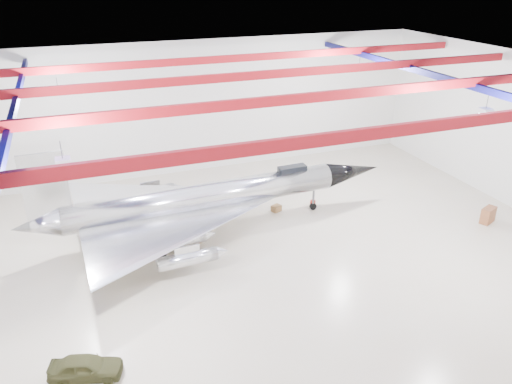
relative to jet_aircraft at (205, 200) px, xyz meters
name	(u,v)px	position (x,y,z in m)	size (l,w,h in m)	color
floor	(257,254)	(2.09, -4.06, -2.26)	(40.00, 40.00, 0.00)	#C3B59B
wall_back	(193,108)	(2.09, 10.94, 3.24)	(40.00, 40.00, 0.00)	silver
ceiling	(257,76)	(2.09, -4.06, 8.74)	(40.00, 40.00, 0.00)	#0A0F38
ceiling_structure	(257,89)	(2.09, -4.06, 8.07)	(39.50, 29.50, 1.08)	maroon
jet_aircraft	(205,200)	(0.00, 0.00, 0.00)	(25.25, 14.95, 6.89)	silver
jeep	(86,367)	(-8.40, -10.87, -1.72)	(1.26, 3.13, 1.07)	#3A3B1D
desk	(488,215)	(18.61, -5.74, -1.70)	(1.21, 0.60, 1.11)	brown
crate_ply	(197,241)	(-1.01, -1.39, -2.10)	(0.44, 0.35, 0.31)	olive
toolbox_red	(210,199)	(1.47, 4.39, -2.08)	(0.50, 0.40, 0.35)	maroon
parts_bin	(276,208)	(5.53, 1.02, -2.03)	(0.65, 0.52, 0.46)	olive
tool_chest	(313,203)	(8.47, 0.99, -2.08)	(0.40, 0.40, 0.36)	maroon
oil_barrel	(198,229)	(-0.56, 0.13, -2.09)	(0.47, 0.38, 0.33)	olive
spares_box	(245,198)	(4.05, 3.62, -2.09)	(0.37, 0.37, 0.33)	#59595B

